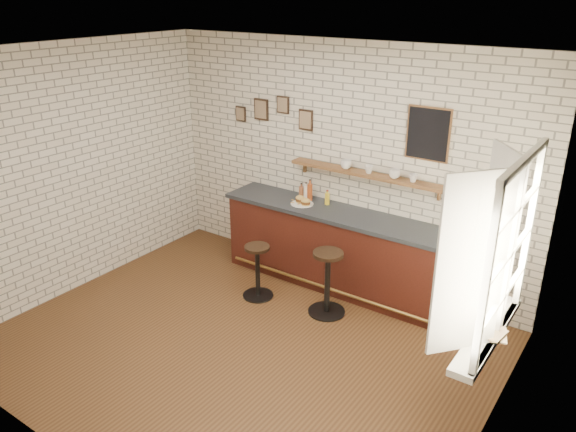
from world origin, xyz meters
name	(u,v)px	position (x,y,z in m)	size (l,w,h in m)	color
ground	(241,344)	(0.00, 0.00, 0.00)	(5.00, 5.00, 0.00)	brown
bar_counter	(337,249)	(0.18, 1.70, 0.51)	(3.10, 0.65, 1.01)	#481B13
sandwich_plate	(302,204)	(-0.33, 1.66, 1.02)	(0.28, 0.28, 0.01)	white
ciabatta_sandwich	(303,200)	(-0.32, 1.66, 1.06)	(0.24, 0.16, 0.08)	#D8AF58
potato_chips	(300,203)	(-0.36, 1.66, 1.02)	(0.27, 0.17, 0.00)	#C08E43
bitters_bottle_brown	(301,192)	(-0.46, 1.83, 1.09)	(0.06, 0.06, 0.20)	brown
bitters_bottle_white	(306,192)	(-0.39, 1.83, 1.10)	(0.06, 0.06, 0.23)	white
bitters_bottle_amber	(310,192)	(-0.33, 1.83, 1.12)	(0.07, 0.07, 0.28)	#A6451A
condiment_bottle_yellow	(327,198)	(-0.07, 1.83, 1.09)	(0.06, 0.06, 0.19)	yellow
bar_stool_left	(258,270)	(-0.48, 0.91, 0.36)	(0.38, 0.38, 0.68)	black
bar_stool_right	(327,281)	(0.41, 1.07, 0.42)	(0.44, 0.44, 0.78)	black
wall_shelf	(365,174)	(0.40, 1.90, 1.48)	(2.00, 0.18, 0.18)	brown
shelf_cup_a	(346,164)	(0.14, 1.90, 1.55)	(0.14, 0.14, 0.11)	white
shelf_cup_b	(369,169)	(0.45, 1.90, 1.55)	(0.10, 0.10, 0.09)	white
shelf_cup_c	(395,174)	(0.78, 1.90, 1.55)	(0.13, 0.13, 0.11)	white
shelf_cup_d	(413,178)	(1.00, 1.90, 1.55)	(0.10, 0.10, 0.09)	white
back_wall_decor	(357,124)	(0.23, 1.98, 2.05)	(2.96, 0.02, 0.56)	black
window_sill	(487,334)	(2.40, 0.30, 0.90)	(0.20, 1.35, 0.06)	white
casement_window	(495,251)	(2.36, 0.30, 1.65)	(0.40, 1.30, 1.56)	white
book_lower	(483,332)	(2.38, 0.24, 0.94)	(0.18, 0.24, 0.02)	tan
book_upper	(484,330)	(2.38, 0.25, 0.96)	(0.16, 0.22, 0.02)	tan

